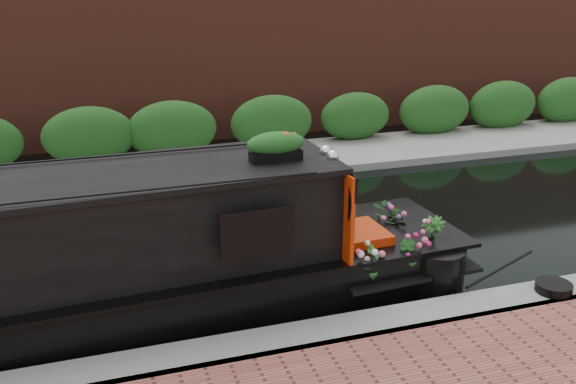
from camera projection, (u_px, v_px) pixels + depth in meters
name	position (u px, v px, depth m)	size (l,w,h in m)	color
ground	(230.00, 245.00, 10.57)	(80.00, 80.00, 0.00)	black
near_bank_coping	(293.00, 354.00, 7.61)	(40.00, 0.60, 0.50)	slate
far_bank_path	(188.00, 171.00, 14.33)	(40.00, 2.40, 0.34)	gray
far_hedge	(181.00, 160.00, 15.14)	(40.00, 1.10, 2.80)	#1D4918
far_brick_wall	(169.00, 139.00, 17.02)	(40.00, 1.00, 8.00)	#5D2A1F
narrowboat	(39.00, 279.00, 7.79)	(11.01, 2.48, 2.57)	black
rope_fender	(451.00, 260.00, 9.66)	(0.31, 0.31, 0.30)	brown
coiled_mooring_rope	(554.00, 287.00, 8.53)	(0.48, 0.48, 0.12)	black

